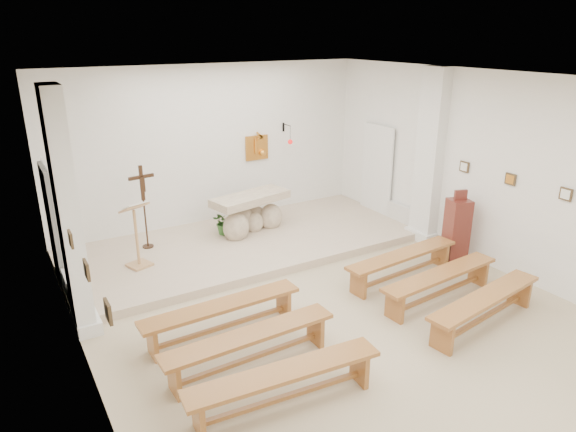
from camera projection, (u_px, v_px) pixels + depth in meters
ground at (352, 328)px, 7.54m from camera, size 7.00×10.00×0.00m
wall_left at (88, 275)px, 5.26m from camera, size 0.02×10.00×3.50m
wall_right at (522, 180)px, 8.63m from camera, size 0.02×10.00×3.50m
wall_back at (213, 148)px, 10.97m from camera, size 7.00×0.02×3.50m
ceiling at (364, 84)px, 6.35m from camera, size 7.00×10.00×0.02m
sanctuary_platform at (246, 244)px, 10.34m from camera, size 6.98×3.00×0.15m
pilaster_left at (68, 216)px, 6.93m from camera, size 0.26×0.55×3.50m
pilaster_right at (429, 157)px, 10.18m from camera, size 0.26×0.55×3.50m
gold_wall_relief at (257, 148)px, 11.49m from camera, size 0.55×0.04×0.55m
sanctuary_lamp at (289, 139)px, 11.57m from camera, size 0.11×0.36×0.44m
station_frame_left_front at (108, 312)px, 4.63m from camera, size 0.03×0.20×0.20m
station_frame_left_mid at (87, 270)px, 5.44m from camera, size 0.03×0.20×0.20m
station_frame_left_rear at (71, 239)px, 6.25m from camera, size 0.03×0.20×0.20m
station_frame_right_front at (566, 194)px, 7.98m from camera, size 0.03×0.20×0.20m
station_frame_right_mid at (510, 179)px, 8.79m from camera, size 0.03×0.20×0.20m
station_frame_right_rear at (464, 167)px, 9.60m from camera, size 0.03×0.20×0.20m
radiator_left at (70, 293)px, 7.97m from camera, size 0.10×0.85×0.52m
radiator_right at (402, 216)px, 11.28m from camera, size 0.10×0.85×0.52m
altar at (250, 216)px, 10.71m from camera, size 1.77×0.99×0.86m
lectern at (137, 235)px, 8.97m from camera, size 0.52×0.47×1.22m
crucifix_stand at (144, 201)px, 9.67m from camera, size 0.49×0.21×1.63m
potted_plant at (224, 222)px, 10.56m from camera, size 0.62×0.60×0.53m
donation_pedestal at (456, 230)px, 9.55m from camera, size 0.47×0.47×1.40m
bench_left_front at (222, 312)px, 7.25m from camera, size 2.37×0.42×0.50m
bench_right_front at (402, 260)px, 8.88m from camera, size 2.38×0.56×0.50m
bench_left_second at (250, 342)px, 6.54m from camera, size 2.37×0.42×0.50m
bench_right_second at (440, 280)px, 8.18m from camera, size 2.38×0.56×0.50m
bench_left_third at (285, 379)px, 5.84m from camera, size 2.38×0.58×0.50m
bench_right_third at (485, 303)px, 7.47m from camera, size 2.39×0.69×0.50m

